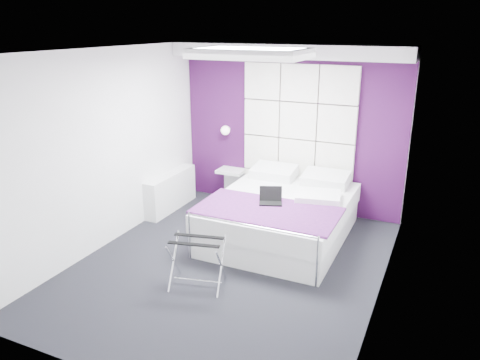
# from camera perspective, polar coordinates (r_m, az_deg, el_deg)

# --- Properties ---
(floor) EXTENTS (4.40, 4.40, 0.00)m
(floor) POSITION_cam_1_polar(r_m,az_deg,el_deg) (5.97, -1.23, -10.31)
(floor) COLOR black
(floor) RESTS_ON ground
(ceiling) EXTENTS (4.40, 4.40, 0.00)m
(ceiling) POSITION_cam_1_polar(r_m,az_deg,el_deg) (5.23, -1.43, 15.49)
(ceiling) COLOR white
(ceiling) RESTS_ON wall_back
(wall_back) EXTENTS (3.60, 0.00, 3.60)m
(wall_back) POSITION_cam_1_polar(r_m,az_deg,el_deg) (7.44, 6.13, 6.18)
(wall_back) COLOR white
(wall_back) RESTS_ON floor
(wall_left) EXTENTS (0.00, 4.40, 4.40)m
(wall_left) POSITION_cam_1_polar(r_m,az_deg,el_deg) (6.43, -15.95, 3.60)
(wall_left) COLOR white
(wall_left) RESTS_ON floor
(wall_right) EXTENTS (0.00, 4.40, 4.40)m
(wall_right) POSITION_cam_1_polar(r_m,az_deg,el_deg) (4.98, 17.66, -0.84)
(wall_right) COLOR white
(wall_right) RESTS_ON floor
(accent_wall) EXTENTS (3.58, 0.02, 2.58)m
(accent_wall) POSITION_cam_1_polar(r_m,az_deg,el_deg) (7.43, 6.11, 6.17)
(accent_wall) COLOR #370D3A
(accent_wall) RESTS_ON wall_back
(soffit) EXTENTS (3.58, 0.50, 0.20)m
(soffit) POSITION_cam_1_polar(r_m,az_deg,el_deg) (7.04, 5.80, 15.37)
(soffit) COLOR white
(soffit) RESTS_ON wall_back
(headboard) EXTENTS (1.80, 0.08, 2.30)m
(headboard) POSITION_cam_1_polar(r_m,az_deg,el_deg) (7.37, 7.06, 4.99)
(headboard) COLOR silver
(headboard) RESTS_ON wall_back
(skylight) EXTENTS (1.36, 0.86, 0.12)m
(skylight) POSITION_cam_1_polar(r_m,az_deg,el_deg) (5.78, 1.27, 15.28)
(skylight) COLOR white
(skylight) RESTS_ON ceiling
(wall_lamp) EXTENTS (0.15, 0.15, 0.15)m
(wall_lamp) POSITION_cam_1_polar(r_m,az_deg,el_deg) (7.72, -1.67, 6.13)
(wall_lamp) COLOR white
(wall_lamp) RESTS_ON wall_back
(radiator) EXTENTS (0.22, 1.20, 0.60)m
(radiator) POSITION_cam_1_polar(r_m,az_deg,el_deg) (7.65, -8.44, -1.37)
(radiator) COLOR white
(radiator) RESTS_ON floor
(bed) EXTENTS (1.82, 2.20, 0.77)m
(bed) POSITION_cam_1_polar(r_m,az_deg,el_deg) (6.59, 5.06, -4.31)
(bed) COLOR white
(bed) RESTS_ON floor
(nightstand) EXTENTS (0.44, 0.34, 0.05)m
(nightstand) POSITION_cam_1_polar(r_m,az_deg,el_deg) (7.82, -1.08, 1.12)
(nightstand) COLOR white
(nightstand) RESTS_ON wall_back
(luggage_rack) EXTENTS (0.59, 0.43, 0.58)m
(luggage_rack) POSITION_cam_1_polar(r_m,az_deg,el_deg) (5.43, -5.24, -10.01)
(luggage_rack) COLOR silver
(luggage_rack) RESTS_ON floor
(laptop) EXTENTS (0.30, 0.21, 0.22)m
(laptop) POSITION_cam_1_polar(r_m,az_deg,el_deg) (6.20, 3.89, -2.31)
(laptop) COLOR black
(laptop) RESTS_ON bed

